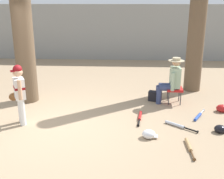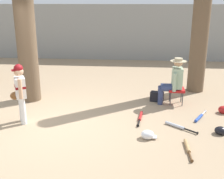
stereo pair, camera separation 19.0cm
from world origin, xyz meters
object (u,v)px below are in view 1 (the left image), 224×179
folding_stool (174,90)px  bat_aluminum_silver (177,125)px  batting_helmet_black (220,129)px  batting_helmet_white (149,134)px  tree_near_player (22,18)px  batting_helmet_red (222,108)px  bat_red_barrel (140,117)px  bat_blue_youth (198,116)px  handbag_beside_stool (155,96)px  young_ballplayer (19,91)px  tree_behind_spectator (198,18)px  bat_wood_tan (189,146)px  seated_spectator (171,79)px

folding_stool → bat_aluminum_silver: (-0.14, -1.48, -0.33)m
batting_helmet_black → batting_helmet_white: batting_helmet_white is taller
tree_near_player → batting_helmet_red: (4.91, -0.53, -2.07)m
bat_red_barrel → batting_helmet_black: size_ratio=2.77×
tree_near_player → batting_helmet_white: tree_near_player is taller
batting_helmet_black → batting_helmet_red: (0.39, 1.14, 0.01)m
bat_blue_youth → batting_helmet_black: size_ratio=2.31×
folding_stool → bat_blue_youth: folding_stool is taller
tree_near_player → folding_stool: size_ratio=12.33×
handbag_beside_stool → batting_helmet_black: size_ratio=1.20×
young_ballplayer → batting_helmet_black: size_ratio=4.61×
bat_red_barrel → folding_stool: bearing=49.0°
bat_blue_youth → batting_helmet_white: 1.62m
handbag_beside_stool → bat_blue_youth: handbag_beside_stool is taller
young_ballplayer → batting_helmet_white: bearing=-11.1°
young_ballplayer → batting_helmet_red: 4.71m
young_ballplayer → batting_helmet_red: young_ballplayer is taller
bat_red_barrel → batting_helmet_black: batting_helmet_black is taller
handbag_beside_stool → folding_stool: bearing=-15.9°
young_ballplayer → bat_red_barrel: 2.71m
bat_red_barrel → batting_helmet_red: (1.99, 0.50, 0.05)m
tree_near_player → bat_red_barrel: 3.75m
bat_red_barrel → bat_aluminum_silver: (0.78, -0.42, -0.00)m
bat_blue_youth → tree_behind_spectator: bearing=82.5°
tree_behind_spectator → bat_aluminum_silver: 3.49m
batting_helmet_black → handbag_beside_stool: bearing=122.4°
tree_behind_spectator → bat_wood_tan: bearing=-102.4°
folding_stool → bat_blue_youth: size_ratio=0.63×
bat_blue_youth → batting_helmet_red: size_ratio=2.03×
bat_blue_youth → batting_helmet_black: 0.80m
tree_behind_spectator → seated_spectator: (-0.81, -1.19, -1.46)m
bat_aluminum_silver → batting_helmet_red: 1.53m
tree_near_player → handbag_beside_stool: size_ratio=15.02×
bat_red_barrel → bat_aluminum_silver: bearing=-28.7°
bat_blue_youth → batting_helmet_white: size_ratio=2.12×
batting_helmet_white → seated_spectator: bearing=71.4°
tree_near_player → bat_wood_tan: bearing=-32.0°
tree_behind_spectator → folding_stool: (-0.71, -1.19, -1.74)m
folding_stool → seated_spectator: (-0.10, 0.00, 0.28)m
folding_stool → seated_spectator: seated_spectator is taller
tree_behind_spectator → tree_near_player: bearing=-165.0°
tree_behind_spectator → bat_wood_tan: (-0.78, -3.57, -2.07)m
tree_near_player → folding_stool: bearing=0.4°
seated_spectator → tree_behind_spectator: bearing=55.9°
tree_behind_spectator → young_ballplayer: size_ratio=3.67×
tree_near_player → tree_behind_spectator: tree_near_player is taller
folding_stool → bat_blue_youth: (0.42, -0.94, -0.33)m
bat_aluminum_silver → handbag_beside_stool: bearing=101.6°
tree_behind_spectator → batting_helmet_white: (-1.49, -3.22, -2.03)m
tree_near_player → bat_wood_tan: tree_near_player is taller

